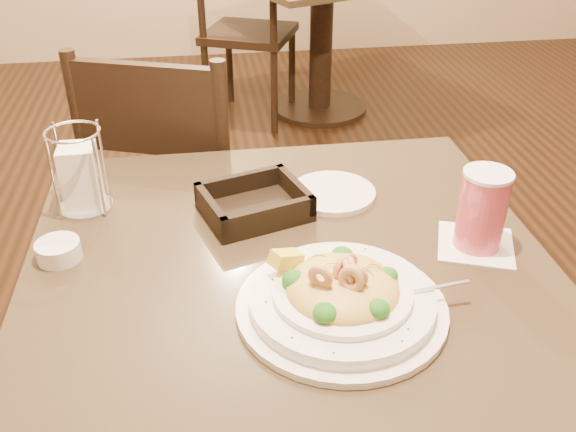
{
  "coord_description": "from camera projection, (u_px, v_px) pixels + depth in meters",
  "views": [
    {
      "loc": [
        -0.13,
        -0.88,
        1.38
      ],
      "look_at": [
        0.0,
        0.02,
        0.81
      ],
      "focal_mm": 40.0,
      "sensor_mm": 36.0,
      "label": 1
    }
  ],
  "objects": [
    {
      "name": "napkin_caddy",
      "position": [
        80.0,
        175.0,
        1.21
      ],
      "size": [
        0.1,
        0.1,
        0.16
      ],
      "rotation": [
        0.0,
        0.0,
        0.0
      ],
      "color": "silver",
      "rests_on": "main_table"
    },
    {
      "name": "pasta_bowl",
      "position": [
        342.0,
        296.0,
        0.97
      ],
      "size": [
        0.36,
        0.32,
        0.1
      ],
      "rotation": [
        0.0,
        0.0,
        -0.08
      ],
      "color": "white",
      "rests_on": "main_table"
    },
    {
      "name": "butter_ramekin",
      "position": [
        58.0,
        251.0,
        1.1
      ],
      "size": [
        0.1,
        0.1,
        0.03
      ],
      "primitive_type": "cylinder",
      "rotation": [
        0.0,
        0.0,
        0.34
      ],
      "color": "white",
      "rests_on": "main_table"
    },
    {
      "name": "drink_glass",
      "position": [
        482.0,
        210.0,
        1.1
      ],
      "size": [
        0.17,
        0.17,
        0.15
      ],
      "rotation": [
        0.0,
        0.0,
        -0.36
      ],
      "color": "white",
      "rests_on": "main_table"
    },
    {
      "name": "main_table",
      "position": [
        290.0,
        361.0,
        1.22
      ],
      "size": [
        0.9,
        0.9,
        0.73
      ],
      "color": "black",
      "rests_on": "ground"
    },
    {
      "name": "dining_chair_far",
      "position": [
        246.0,
        27.0,
        3.21
      ],
      "size": [
        0.55,
        0.55,
        0.93
      ],
      "rotation": [
        0.0,
        0.0,
        2.74
      ],
      "color": "black",
      "rests_on": "ground"
    },
    {
      "name": "bread_basket",
      "position": [
        254.0,
        205.0,
        1.22
      ],
      "size": [
        0.23,
        0.2,
        0.05
      ],
      "rotation": [
        0.0,
        0.0,
        0.3
      ],
      "color": "black",
      "rests_on": "main_table"
    },
    {
      "name": "dining_chair_near",
      "position": [
        178.0,
        195.0,
        1.77
      ],
      "size": [
        0.54,
        0.54,
        0.93
      ],
      "rotation": [
        0.0,
        0.0,
        2.79
      ],
      "color": "black",
      "rests_on": "ground"
    },
    {
      "name": "side_plate",
      "position": [
        333.0,
        193.0,
        1.29
      ],
      "size": [
        0.19,
        0.19,
        0.01
      ],
      "primitive_type": "cylinder",
      "rotation": [
        0.0,
        0.0,
        -0.09
      ],
      "color": "white",
      "rests_on": "main_table"
    },
    {
      "name": "background_table",
      "position": [
        322.0,
        19.0,
        3.31
      ],
      "size": [
        1.17,
        1.17,
        0.73
      ],
      "rotation": [
        0.0,
        0.0,
        0.37
      ],
      "color": "black",
      "rests_on": "ground"
    }
  ]
}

